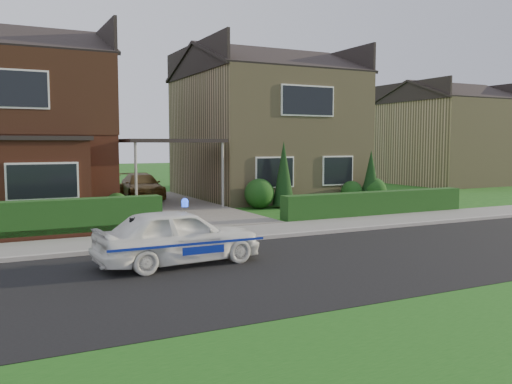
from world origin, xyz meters
TOP-DOWN VIEW (x-y plane):
  - ground at (0.00, 0.00)m, footprint 120.00×120.00m
  - road at (0.00, 0.00)m, footprint 60.00×6.00m
  - kerb at (0.00, 3.05)m, footprint 60.00×0.16m
  - sidewalk at (0.00, 4.10)m, footprint 60.00×2.00m
  - driveway at (0.00, 11.00)m, footprint 3.80×12.00m
  - house_left at (-5.78, 13.90)m, footprint 7.50×9.53m
  - house_right at (5.80, 13.99)m, footprint 7.50×8.06m
  - carport_link at (0.00, 10.95)m, footprint 3.80×3.00m
  - dwarf_wall at (-5.80, 5.30)m, footprint 7.70×0.25m
  - hedge_left at (-5.80, 5.45)m, footprint 7.50×0.55m
  - hedge_right at (5.80, 5.35)m, footprint 7.50×0.55m
  - shrub_left_mid at (-4.00, 9.30)m, footprint 1.32×1.32m
  - shrub_left_near at (-2.40, 9.60)m, footprint 0.84×0.84m
  - shrub_right_near at (3.20, 9.40)m, footprint 1.20×1.20m
  - shrub_right_mid at (7.80, 9.50)m, footprint 0.96×0.96m
  - shrub_right_far at (8.80, 9.20)m, footprint 1.08×1.08m
  - conifer_a at (4.20, 9.20)m, footprint 0.90×0.90m
  - conifer_b at (8.60, 9.20)m, footprint 0.90×0.90m
  - neighbour_right at (20.00, 16.00)m, footprint 6.50×7.00m
  - police_car at (-2.90, 1.20)m, footprint 3.28×3.68m
  - driveway_car at (-0.29, 14.27)m, footprint 1.74×3.88m
  - potted_plant_c at (-4.07, 8.72)m, footprint 0.48×0.48m

SIDE VIEW (x-z plane):
  - ground at x=0.00m, z-range 0.00..0.00m
  - road at x=0.00m, z-range -0.01..0.01m
  - hedge_left at x=-5.80m, z-range -0.45..0.45m
  - hedge_right at x=5.80m, z-range -0.40..0.40m
  - sidewalk at x=0.00m, z-range 0.00..0.10m
  - kerb at x=0.00m, z-range 0.00..0.12m
  - driveway at x=0.00m, z-range 0.00..0.12m
  - dwarf_wall at x=-5.80m, z-range 0.00..0.36m
  - potted_plant_c at x=-4.07m, z-range 0.00..0.71m
  - shrub_left_near at x=-2.40m, z-range 0.00..0.84m
  - shrub_right_mid at x=7.80m, z-range 0.00..0.96m
  - shrub_right_far at x=8.80m, z-range 0.00..1.08m
  - shrub_right_near at x=3.20m, z-range 0.00..1.20m
  - police_car at x=-2.90m, z-range -0.08..1.30m
  - shrub_left_mid at x=-4.00m, z-range 0.00..1.32m
  - driveway_car at x=-0.29m, z-range 0.12..1.23m
  - conifer_b at x=8.60m, z-range 0.00..2.20m
  - conifer_a at x=4.20m, z-range 0.00..2.60m
  - neighbour_right at x=20.00m, z-range 0.00..5.20m
  - carport_link at x=0.00m, z-range 1.27..4.04m
  - house_right at x=5.80m, z-range 0.04..7.29m
  - house_left at x=-5.78m, z-range 0.19..7.44m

